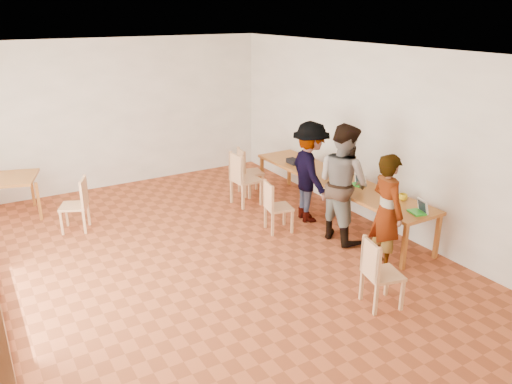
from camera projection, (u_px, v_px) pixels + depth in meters
ground at (213, 256)px, 7.55m from camera, size 8.00×8.00×0.00m
wall_back at (125, 113)px, 10.25m from camera, size 6.00×0.10×3.00m
wall_front at (439, 292)px, 3.80m from camera, size 6.00×0.10×3.00m
wall_right at (370, 135)px, 8.47m from camera, size 0.10×8.00×3.00m
ceiling at (207, 50)px, 6.50m from camera, size 6.00×8.00×0.04m
communal_table at (337, 181)px, 8.66m from camera, size 0.80×4.00×0.75m
side_table at (9, 182)px, 8.74m from camera, size 0.90×0.90×0.75m
chair_near at (377, 267)px, 6.11m from camera, size 0.51×0.51×0.48m
chair_mid at (274, 202)px, 8.22m from camera, size 0.48×0.48×0.46m
chair_far at (241, 174)px, 9.30m from camera, size 0.50×0.50×0.54m
chair_empty at (246, 167)px, 9.87m from camera, size 0.51×0.51×0.50m
chair_spare at (79, 199)px, 8.27m from camera, size 0.56×0.56×0.48m
person_near at (387, 212)px, 7.00m from camera, size 0.51×0.68×1.69m
person_mid at (343, 183)px, 7.84m from camera, size 0.76×0.95×1.90m
person_far at (310, 172)px, 8.57m from camera, size 0.92×1.26×1.76m
laptop_near at (420, 209)px, 7.18m from camera, size 0.26×0.28×0.21m
laptop_mid at (359, 182)px, 8.32m from camera, size 0.24×0.26×0.19m
laptop_far at (307, 163)px, 9.34m from camera, size 0.31×0.33×0.23m
yellow_mug at (403, 197)px, 7.66m from camera, size 0.15×0.15×0.10m
green_bottle at (326, 166)px, 8.89m from camera, size 0.07×0.07×0.28m
clear_glass at (395, 193)px, 7.84m from camera, size 0.07×0.07×0.09m
condiment_cup at (325, 163)px, 9.40m from camera, size 0.08×0.08×0.06m
pink_phone at (345, 193)px, 7.98m from camera, size 0.05×0.10×0.01m
black_pouch at (293, 161)px, 9.47m from camera, size 0.16×0.26×0.09m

